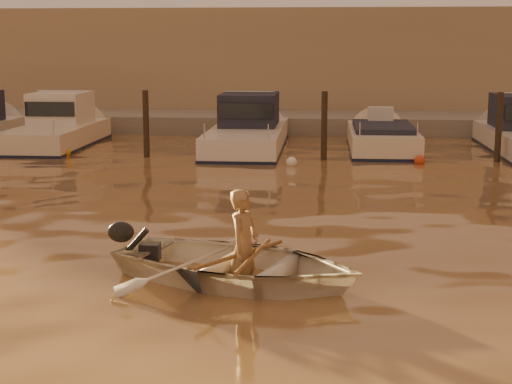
# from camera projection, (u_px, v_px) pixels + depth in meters

# --- Properties ---
(ground_plane) EXTENTS (160.00, 160.00, 0.00)m
(ground_plane) POSITION_uv_depth(u_px,v_px,m) (337.00, 325.00, 9.58)
(ground_plane) COLOR brown
(ground_plane) RESTS_ON ground
(dinghy) EXTENTS (4.38, 3.74, 0.77)m
(dinghy) POSITION_uv_depth(u_px,v_px,m) (238.00, 264.00, 11.24)
(dinghy) COLOR white
(dinghy) RESTS_ON ground_plane
(person) EXTENTS (0.58, 0.71, 1.67)m
(person) POSITION_uv_depth(u_px,v_px,m) (244.00, 247.00, 11.15)
(person) COLOR #9A734D
(person) RESTS_ON dinghy
(outboard_motor) EXTENTS (0.98, 0.68, 0.70)m
(outboard_motor) POSITION_uv_depth(u_px,v_px,m) (149.00, 252.00, 11.85)
(outboard_motor) COLOR black
(outboard_motor) RESTS_ON dinghy
(oar_port) EXTENTS (0.34, 2.09, 0.13)m
(oar_port) POSITION_uv_depth(u_px,v_px,m) (254.00, 256.00, 11.11)
(oar_port) COLOR brown
(oar_port) RESTS_ON dinghy
(oar_starboard) EXTENTS (1.09, 1.86, 0.13)m
(oar_starboard) POSITION_uv_depth(u_px,v_px,m) (241.00, 254.00, 11.19)
(oar_starboard) COLOR brown
(oar_starboard) RESTS_ON dinghy
(moored_boat_1) EXTENTS (2.14, 6.41, 1.75)m
(moored_boat_1) POSITION_uv_depth(u_px,v_px,m) (56.00, 128.00, 25.89)
(moored_boat_1) COLOR beige
(moored_boat_1) RESTS_ON ground_plane
(moored_boat_2) EXTENTS (2.27, 7.61, 1.75)m
(moored_boat_2) POSITION_uv_depth(u_px,v_px,m) (248.00, 129.00, 25.34)
(moored_boat_2) COLOR white
(moored_boat_2) RESTS_ON ground_plane
(moored_boat_3) EXTENTS (2.05, 5.93, 0.95)m
(moored_boat_3) POSITION_uv_depth(u_px,v_px,m) (382.00, 143.00, 25.05)
(moored_boat_3) COLOR #ECE0C6
(moored_boat_3) RESTS_ON ground_plane
(piling_1) EXTENTS (0.18, 0.18, 2.20)m
(piling_1) POSITION_uv_depth(u_px,v_px,m) (146.00, 127.00, 23.38)
(piling_1) COLOR #2D2319
(piling_1) RESTS_ON ground_plane
(piling_2) EXTENTS (0.18, 0.18, 2.20)m
(piling_2) POSITION_uv_depth(u_px,v_px,m) (324.00, 129.00, 22.93)
(piling_2) COLOR #2D2319
(piling_2) RESTS_ON ground_plane
(piling_3) EXTENTS (0.18, 0.18, 2.20)m
(piling_3) POSITION_uv_depth(u_px,v_px,m) (499.00, 131.00, 22.50)
(piling_3) COLOR #2D2319
(piling_3) RESTS_ON ground_plane
(fender_b) EXTENTS (0.30, 0.30, 0.30)m
(fender_b) POSITION_uv_depth(u_px,v_px,m) (66.00, 153.00, 23.78)
(fender_b) COLOR orange
(fender_b) RESTS_ON ground_plane
(fender_c) EXTENTS (0.30, 0.30, 0.30)m
(fender_c) POSITION_uv_depth(u_px,v_px,m) (292.00, 162.00, 21.94)
(fender_c) COLOR white
(fender_c) RESTS_ON ground_plane
(fender_d) EXTENTS (0.30, 0.30, 0.30)m
(fender_d) POSITION_uv_depth(u_px,v_px,m) (419.00, 160.00, 22.26)
(fender_d) COLOR #C63D17
(fender_d) RESTS_ON ground_plane
(quay) EXTENTS (52.00, 4.00, 1.00)m
(quay) POSITION_uv_depth(u_px,v_px,m) (329.00, 127.00, 30.58)
(quay) COLOR gray
(quay) RESTS_ON ground_plane
(waterfront_building) EXTENTS (46.00, 7.00, 4.80)m
(waterfront_building) POSITION_uv_depth(u_px,v_px,m) (330.00, 65.00, 35.54)
(waterfront_building) COLOR #9E8466
(waterfront_building) RESTS_ON quay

